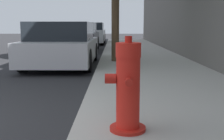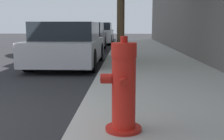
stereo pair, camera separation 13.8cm
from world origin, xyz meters
TOP-DOWN VIEW (x-y plane):
  - sidewalk_slab at (3.31, 0.00)m, footprint 2.82×40.00m
  - fire_hydrant at (2.47, -0.06)m, footprint 0.41×0.42m
  - parked_car_near at (0.83, 5.46)m, footprint 1.85×3.84m
  - parked_car_mid at (0.64, 10.49)m, footprint 1.82×3.92m
  - parked_car_far at (0.83, 15.46)m, footprint 1.82×3.92m

SIDE VIEW (x-z plane):
  - sidewalk_slab at x=3.31m, z-range 0.00..0.13m
  - fire_hydrant at x=2.47m, z-range 0.09..1.03m
  - parked_car_near at x=0.83m, z-range -0.02..1.26m
  - parked_car_mid at x=0.64m, z-range -0.02..1.31m
  - parked_car_far at x=0.83m, z-range -0.01..1.36m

